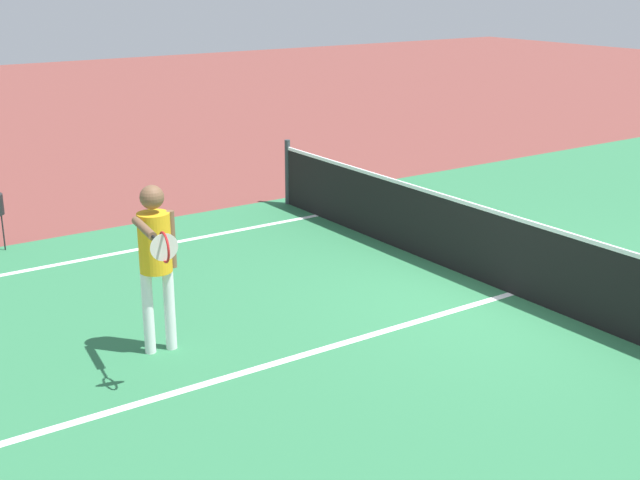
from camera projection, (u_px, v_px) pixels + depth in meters
ground_plane at (512, 294)px, 10.05m from camera, size 60.00×60.00×0.00m
court_surface_inbounds at (512, 294)px, 10.05m from camera, size 10.62×24.40×0.00m
line_center_service at (285, 360)px, 8.32m from camera, size 0.10×6.40×0.01m
net at (514, 255)px, 9.90m from camera, size 10.04×0.09×1.07m
player_near at (156, 250)px, 8.20m from camera, size 1.20×0.63×1.73m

